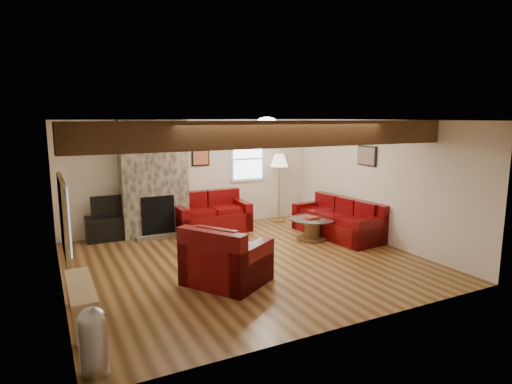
# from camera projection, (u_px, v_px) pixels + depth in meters

# --- Properties ---
(room) EXTENTS (8.00, 8.00, 8.00)m
(room) POSITION_uv_depth(u_px,v_px,m) (245.00, 193.00, 7.45)
(room) COLOR #563616
(room) RESTS_ON ground
(floor) EXTENTS (6.00, 6.00, 0.00)m
(floor) POSITION_uv_depth(u_px,v_px,m) (246.00, 261.00, 7.67)
(floor) COLOR #563616
(floor) RESTS_ON ground
(oak_beam) EXTENTS (6.00, 0.36, 0.38)m
(oak_beam) POSITION_uv_depth(u_px,v_px,m) (282.00, 134.00, 6.17)
(oak_beam) COLOR #371F10
(oak_beam) RESTS_ON room
(chimney_breast) EXTENTS (1.40, 0.67, 2.50)m
(chimney_breast) POSITION_uv_depth(u_px,v_px,m) (154.00, 180.00, 9.20)
(chimney_breast) COLOR #39342C
(chimney_breast) RESTS_ON floor
(back_window) EXTENTS (0.90, 0.08, 1.10)m
(back_window) POSITION_uv_depth(u_px,v_px,m) (248.00, 159.00, 10.38)
(back_window) COLOR silver
(back_window) RESTS_ON room
(hatch_window) EXTENTS (0.08, 1.00, 0.90)m
(hatch_window) POSITION_uv_depth(u_px,v_px,m) (64.00, 217.00, 4.78)
(hatch_window) COLOR tan
(hatch_window) RESTS_ON room
(ceiling_dome) EXTENTS (0.40, 0.40, 0.18)m
(ceiling_dome) POSITION_uv_depth(u_px,v_px,m) (267.00, 123.00, 8.44)
(ceiling_dome) COLOR silver
(ceiling_dome) RESTS_ON room
(artwork_back) EXTENTS (0.42, 0.06, 0.52)m
(artwork_back) POSITION_uv_depth(u_px,v_px,m) (201.00, 155.00, 9.82)
(artwork_back) COLOR black
(artwork_back) RESTS_ON room
(artwork_right) EXTENTS (0.06, 0.55, 0.42)m
(artwork_right) POSITION_uv_depth(u_px,v_px,m) (367.00, 156.00, 8.95)
(artwork_right) COLOR black
(artwork_right) RESTS_ON room
(sofa_three) EXTENTS (1.07, 2.16, 0.81)m
(sofa_three) POSITION_uv_depth(u_px,v_px,m) (337.00, 218.00, 9.23)
(sofa_three) COLOR #4A0507
(sofa_three) RESTS_ON floor
(loveseat) EXTENTS (1.66, 0.96, 0.88)m
(loveseat) POSITION_uv_depth(u_px,v_px,m) (211.00, 212.00, 9.64)
(loveseat) COLOR #4A0507
(loveseat) RESTS_ON floor
(armchair_red) EXTENTS (1.45, 1.50, 0.92)m
(armchair_red) POSITION_uv_depth(u_px,v_px,m) (227.00, 254.00, 6.63)
(armchair_red) COLOR #4A0507
(armchair_red) RESTS_ON floor
(coffee_table) EXTENTS (0.94, 0.94, 0.49)m
(coffee_table) POSITION_uv_depth(u_px,v_px,m) (312.00, 229.00, 8.99)
(coffee_table) COLOR #462816
(coffee_table) RESTS_ON floor
(tv_cabinet) EXTENTS (1.02, 0.41, 0.51)m
(tv_cabinet) POSITION_uv_depth(u_px,v_px,m) (111.00, 228.00, 8.99)
(tv_cabinet) COLOR black
(tv_cabinet) RESTS_ON floor
(television) EXTENTS (0.78, 0.10, 0.45)m
(television) POSITION_uv_depth(u_px,v_px,m) (110.00, 205.00, 8.91)
(television) COLOR black
(television) RESTS_ON tv_cabinet
(floor_lamp) EXTENTS (0.43, 0.43, 1.67)m
(floor_lamp) POSITION_uv_depth(u_px,v_px,m) (279.00, 164.00, 10.37)
(floor_lamp) COLOR tan
(floor_lamp) RESTS_ON floor
(pine_bench) EXTENTS (0.30, 1.29, 0.48)m
(pine_bench) POSITION_uv_depth(u_px,v_px,m) (81.00, 303.00, 5.38)
(pine_bench) COLOR tan
(pine_bench) RESTS_ON floor
(pedal_bin) EXTENTS (0.35, 0.35, 0.71)m
(pedal_bin) POSITION_uv_depth(u_px,v_px,m) (93.00, 341.00, 4.25)
(pedal_bin) COLOR #B6B6BB
(pedal_bin) RESTS_ON floor
(coal_bucket) EXTENTS (0.34, 0.34, 0.32)m
(coal_bucket) POSITION_uv_depth(u_px,v_px,m) (192.00, 232.00, 9.05)
(coal_bucket) COLOR slate
(coal_bucket) RESTS_ON floor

